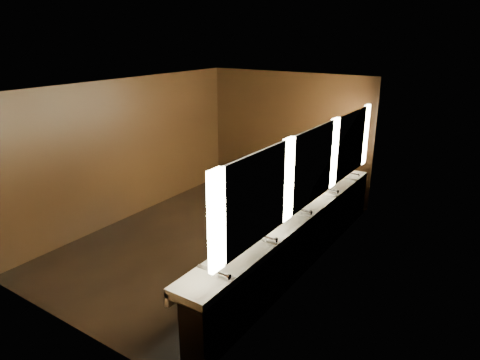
# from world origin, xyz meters

# --- Properties ---
(floor) EXTENTS (6.00, 6.00, 0.00)m
(floor) POSITION_xyz_m (0.00, 0.00, 0.00)
(floor) COLOR black
(floor) RESTS_ON ground
(ceiling) EXTENTS (4.00, 6.00, 0.02)m
(ceiling) POSITION_xyz_m (0.00, 0.00, 2.80)
(ceiling) COLOR #2D2D2B
(ceiling) RESTS_ON wall_back
(wall_back) EXTENTS (4.00, 0.02, 2.80)m
(wall_back) POSITION_xyz_m (0.00, 3.00, 1.40)
(wall_back) COLOR black
(wall_back) RESTS_ON floor
(wall_front) EXTENTS (4.00, 0.02, 2.80)m
(wall_front) POSITION_xyz_m (0.00, -3.00, 1.40)
(wall_front) COLOR black
(wall_front) RESTS_ON floor
(wall_left) EXTENTS (0.02, 6.00, 2.80)m
(wall_left) POSITION_xyz_m (-2.00, 0.00, 1.40)
(wall_left) COLOR black
(wall_left) RESTS_ON floor
(wall_right) EXTENTS (0.02, 6.00, 2.80)m
(wall_right) POSITION_xyz_m (2.00, 0.00, 1.40)
(wall_right) COLOR black
(wall_right) RESTS_ON floor
(sink_counter) EXTENTS (0.55, 5.40, 1.01)m
(sink_counter) POSITION_xyz_m (1.79, 0.00, 0.50)
(sink_counter) COLOR black
(sink_counter) RESTS_ON floor
(mirror_band) EXTENTS (0.06, 5.03, 1.15)m
(mirror_band) POSITION_xyz_m (1.98, -0.00, 1.75)
(mirror_band) COLOR #FFF2C1
(mirror_band) RESTS_ON wall_right
(person) EXTENTS (0.58, 0.74, 1.80)m
(person) POSITION_xyz_m (1.16, -0.91, 0.90)
(person) COLOR #8DB4D2
(person) RESTS_ON floor
(trash_bin) EXTENTS (0.39, 0.39, 0.56)m
(trash_bin) POSITION_xyz_m (1.58, -2.12, 0.28)
(trash_bin) COLOR black
(trash_bin) RESTS_ON floor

